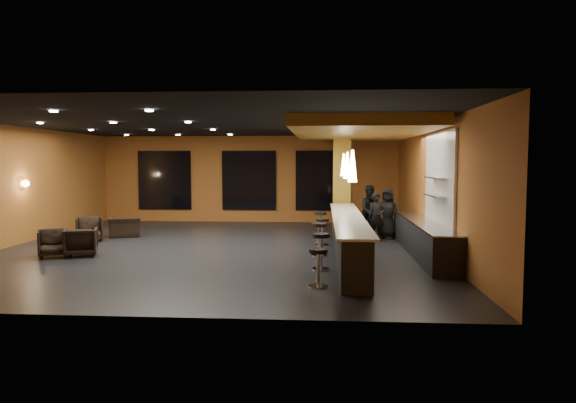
# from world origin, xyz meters

# --- Properties ---
(floor) EXTENTS (12.00, 13.00, 0.10)m
(floor) POSITION_xyz_m (0.00, 0.00, -0.05)
(floor) COLOR black
(floor) RESTS_ON ground
(ceiling) EXTENTS (12.00, 13.00, 0.10)m
(ceiling) POSITION_xyz_m (0.00, 0.00, 3.55)
(ceiling) COLOR black
(wall_back) EXTENTS (12.00, 0.10, 3.50)m
(wall_back) POSITION_xyz_m (0.00, 6.55, 1.75)
(wall_back) COLOR #A05B23
(wall_back) RESTS_ON floor
(wall_front) EXTENTS (12.00, 0.10, 3.50)m
(wall_front) POSITION_xyz_m (0.00, -6.55, 1.75)
(wall_front) COLOR #A05B23
(wall_front) RESTS_ON floor
(wall_left) EXTENTS (0.10, 13.00, 3.50)m
(wall_left) POSITION_xyz_m (-6.05, 0.00, 1.75)
(wall_left) COLOR #A05B23
(wall_left) RESTS_ON floor
(wall_right) EXTENTS (0.10, 13.00, 3.50)m
(wall_right) POSITION_xyz_m (6.05, 0.00, 1.75)
(wall_right) COLOR #A05B23
(wall_right) RESTS_ON floor
(wood_soffit) EXTENTS (3.60, 8.00, 0.28)m
(wood_soffit) POSITION_xyz_m (4.00, 1.00, 3.36)
(wood_soffit) COLOR olive
(wood_soffit) RESTS_ON ceiling
(window_left) EXTENTS (2.20, 0.06, 2.40)m
(window_left) POSITION_xyz_m (-3.50, 6.44, 1.70)
(window_left) COLOR black
(window_left) RESTS_ON wall_back
(window_center) EXTENTS (2.20, 0.06, 2.40)m
(window_center) POSITION_xyz_m (0.00, 6.44, 1.70)
(window_center) COLOR black
(window_center) RESTS_ON wall_back
(window_right) EXTENTS (2.20, 0.06, 2.40)m
(window_right) POSITION_xyz_m (3.00, 6.44, 1.70)
(window_right) COLOR black
(window_right) RESTS_ON wall_back
(tile_backsplash) EXTENTS (0.06, 3.20, 2.40)m
(tile_backsplash) POSITION_xyz_m (5.96, -1.00, 2.00)
(tile_backsplash) COLOR white
(tile_backsplash) RESTS_ON wall_right
(bar_counter) EXTENTS (0.60, 8.00, 1.00)m
(bar_counter) POSITION_xyz_m (3.65, -1.00, 0.50)
(bar_counter) COLOR black
(bar_counter) RESTS_ON floor
(bar_top) EXTENTS (0.78, 8.10, 0.05)m
(bar_top) POSITION_xyz_m (3.65, -1.00, 1.02)
(bar_top) COLOR white
(bar_top) RESTS_ON bar_counter
(prep_counter) EXTENTS (0.70, 6.00, 0.86)m
(prep_counter) POSITION_xyz_m (5.65, -0.50, 0.43)
(prep_counter) COLOR black
(prep_counter) RESTS_ON floor
(prep_top) EXTENTS (0.72, 6.00, 0.03)m
(prep_top) POSITION_xyz_m (5.65, -0.50, 0.89)
(prep_top) COLOR silver
(prep_top) RESTS_ON prep_counter
(wall_shelf_lower) EXTENTS (0.30, 1.50, 0.03)m
(wall_shelf_lower) POSITION_xyz_m (5.82, -1.20, 1.60)
(wall_shelf_lower) COLOR silver
(wall_shelf_lower) RESTS_ON wall_right
(wall_shelf_upper) EXTENTS (0.30, 1.50, 0.03)m
(wall_shelf_upper) POSITION_xyz_m (5.82, -1.20, 2.05)
(wall_shelf_upper) COLOR silver
(wall_shelf_upper) RESTS_ON wall_right
(column) EXTENTS (0.60, 0.60, 3.50)m
(column) POSITION_xyz_m (3.65, 3.60, 1.75)
(column) COLOR #A57F25
(column) RESTS_ON floor
(wall_sconce) EXTENTS (0.22, 0.22, 0.22)m
(wall_sconce) POSITION_xyz_m (-5.88, 0.50, 1.80)
(wall_sconce) COLOR #FFE5B2
(wall_sconce) RESTS_ON wall_left
(pendant_0) EXTENTS (0.20, 0.20, 0.70)m
(pendant_0) POSITION_xyz_m (3.65, -3.00, 2.35)
(pendant_0) COLOR white
(pendant_0) RESTS_ON wood_soffit
(pendant_1) EXTENTS (0.20, 0.20, 0.70)m
(pendant_1) POSITION_xyz_m (3.65, -0.50, 2.35)
(pendant_1) COLOR white
(pendant_1) RESTS_ON wood_soffit
(pendant_2) EXTENTS (0.20, 0.20, 0.70)m
(pendant_2) POSITION_xyz_m (3.65, 2.00, 2.35)
(pendant_2) COLOR white
(pendant_2) RESTS_ON wood_soffit
(staff_a) EXTENTS (0.58, 0.42, 1.49)m
(staff_a) POSITION_xyz_m (4.65, 1.56, 0.75)
(staff_a) COLOR black
(staff_a) RESTS_ON floor
(staff_b) EXTENTS (0.96, 0.84, 1.68)m
(staff_b) POSITION_xyz_m (4.57, 2.58, 0.84)
(staff_b) COLOR black
(staff_b) RESTS_ON floor
(staff_c) EXTENTS (0.90, 0.72, 1.61)m
(staff_c) POSITION_xyz_m (5.06, 2.15, 0.81)
(staff_c) COLOR black
(staff_c) RESTS_ON floor
(armchair_a) EXTENTS (1.04, 1.05, 0.71)m
(armchair_a) POSITION_xyz_m (-3.91, -1.62, 0.35)
(armchair_a) COLOR black
(armchair_a) RESTS_ON floor
(armchair_b) EXTENTS (1.01, 1.02, 0.73)m
(armchair_b) POSITION_xyz_m (-3.27, -1.43, 0.36)
(armchair_b) COLOR black
(armchair_b) RESTS_ON floor
(armchair_c) EXTENTS (1.06, 1.07, 0.74)m
(armchair_c) POSITION_xyz_m (-4.21, 1.07, 0.37)
(armchair_c) COLOR black
(armchair_c) RESTS_ON floor
(armchair_d) EXTENTS (1.23, 1.15, 0.65)m
(armchair_d) POSITION_xyz_m (-3.46, 2.02, 0.32)
(armchair_d) COLOR black
(armchair_d) RESTS_ON floor
(bar_stool_0) EXTENTS (0.38, 0.38, 0.75)m
(bar_stool_0) POSITION_xyz_m (2.93, -4.38, 0.48)
(bar_stool_0) COLOR silver
(bar_stool_0) RESTS_ON floor
(bar_stool_1) EXTENTS (0.42, 0.42, 0.83)m
(bar_stool_1) POSITION_xyz_m (2.97, -2.75, 0.53)
(bar_stool_1) COLOR silver
(bar_stool_1) RESTS_ON floor
(bar_stool_2) EXTENTS (0.43, 0.43, 0.86)m
(bar_stool_2) POSITION_xyz_m (2.91, -1.03, 0.55)
(bar_stool_2) COLOR silver
(bar_stool_2) RESTS_ON floor
(bar_stool_3) EXTENTS (0.40, 0.40, 0.79)m
(bar_stool_3) POSITION_xyz_m (2.99, 0.65, 0.51)
(bar_stool_3) COLOR silver
(bar_stool_3) RESTS_ON floor
(bar_stool_4) EXTENTS (0.41, 0.41, 0.81)m
(bar_stool_4) POSITION_xyz_m (2.92, 2.47, 0.52)
(bar_stool_4) COLOR silver
(bar_stool_4) RESTS_ON floor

